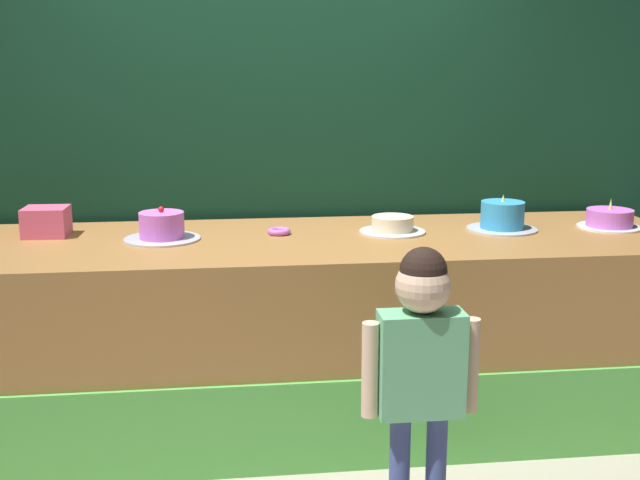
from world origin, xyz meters
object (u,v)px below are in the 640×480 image
(pink_box, at_px, (46,222))
(cake_center, at_px, (392,226))
(cake_far_right, at_px, (610,219))
(child_figure, at_px, (421,355))
(donut, at_px, (279,231))
(cake_right, at_px, (502,217))
(cake_left, at_px, (162,228))

(pink_box, xyz_separation_m, cake_center, (1.67, -0.12, -0.04))
(cake_center, height_order, cake_far_right, cake_far_right)
(child_figure, xyz_separation_m, donut, (-0.43, 1.16, 0.23))
(child_figure, bearing_deg, pink_box, 140.82)
(pink_box, relative_size, cake_center, 0.63)
(donut, xyz_separation_m, cake_center, (0.56, -0.03, 0.02))
(donut, distance_m, cake_right, 1.12)
(child_figure, height_order, cake_far_right, child_figure)
(cake_left, xyz_separation_m, cake_center, (1.12, 0.03, -0.02))
(pink_box, height_order, cake_left, cake_left)
(pink_box, xyz_separation_m, cake_left, (0.56, -0.16, -0.01))
(pink_box, height_order, cake_center, pink_box)
(cake_left, height_order, cake_right, cake_right)
(child_figure, bearing_deg, cake_right, 58.50)
(cake_far_right, bearing_deg, cake_center, 178.88)
(cake_left, bearing_deg, cake_far_right, 0.24)
(child_figure, height_order, cake_center, child_figure)
(donut, xyz_separation_m, cake_left, (-0.56, -0.06, 0.04))
(cake_left, xyz_separation_m, cake_far_right, (2.23, 0.01, -0.01))
(cake_left, bearing_deg, cake_center, 1.60)
(cake_center, bearing_deg, pink_box, 175.75)
(child_figure, xyz_separation_m, cake_right, (0.69, 1.13, 0.28))
(cake_center, bearing_deg, cake_left, -178.40)
(pink_box, distance_m, donut, 1.12)
(donut, distance_m, cake_left, 0.56)
(cake_left, distance_m, cake_center, 1.12)
(child_figure, height_order, pink_box, child_figure)
(donut, xyz_separation_m, cake_far_right, (1.67, -0.05, 0.03))
(cake_far_right, bearing_deg, donut, 178.34)
(cake_center, relative_size, cake_right, 0.93)
(cake_right, relative_size, cake_far_right, 1.10)
(donut, bearing_deg, cake_far_right, -1.66)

